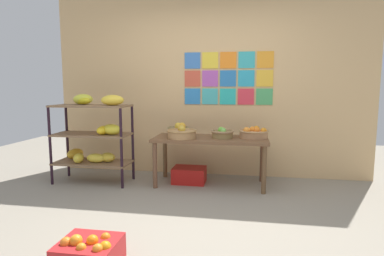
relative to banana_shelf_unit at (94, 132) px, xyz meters
name	(u,v)px	position (x,y,z in m)	size (l,w,h in m)	color
ground	(186,223)	(1.50, -1.14, -0.70)	(9.63, 9.63, 0.00)	gray
back_wall_with_art	(209,81)	(1.50, 0.70, 0.71)	(4.66, 0.07, 2.82)	tan
banana_shelf_unit	(94,132)	(0.00, 0.00, 0.00)	(1.04, 0.49, 1.22)	black
display_table	(210,143)	(1.59, 0.14, -0.13)	(1.51, 0.65, 0.65)	brown
fruit_basket_right	(182,133)	(1.22, 0.02, 0.01)	(0.39, 0.39, 0.17)	#A4794B
fruit_basket_left	(254,133)	(2.15, 0.22, 0.01)	(0.39, 0.39, 0.15)	#AE7D53
fruit_basket_back_right	(222,133)	(1.74, 0.13, 0.01)	(0.30, 0.30, 0.14)	olive
fruit_basket_centre	(179,130)	(1.12, 0.32, 0.02)	(0.30, 0.30, 0.18)	olive
produce_crate_under_table	(189,175)	(1.29, 0.19, -0.59)	(0.45, 0.33, 0.21)	#B01814
orange_crate_foreground	(89,252)	(0.93, -2.00, -0.59)	(0.43, 0.38, 0.26)	red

